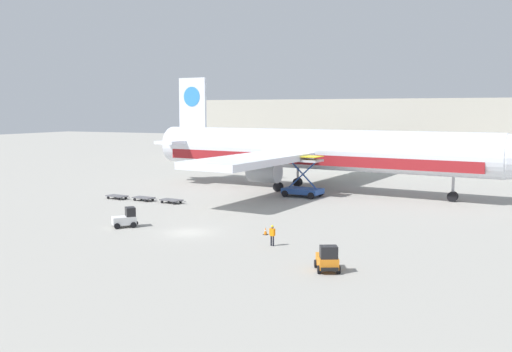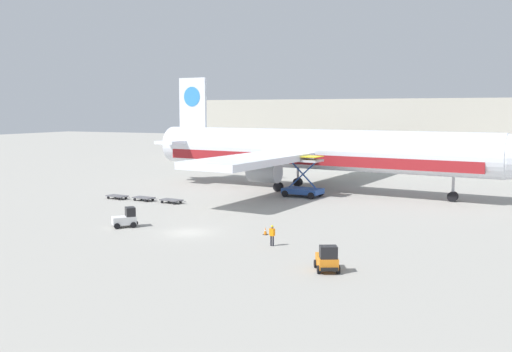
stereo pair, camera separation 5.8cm
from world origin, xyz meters
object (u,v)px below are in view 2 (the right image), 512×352
object	(u,v)px
baggage_dolly_lead	(117,196)
ground_crew_near	(272,234)
traffic_cone_near	(265,231)
baggage_tug_foreground	(327,259)
scissor_lift_loader	(303,181)
baggage_dolly_second	(144,198)
baggage_dolly_third	(171,200)
airplane_main	(309,151)
baggage_tug_mid	(126,219)

from	to	relation	value
baggage_dolly_lead	ground_crew_near	bearing A→B (deg)	-21.73
ground_crew_near	traffic_cone_near	size ratio (longest dim) A/B	2.52
baggage_tug_foreground	ground_crew_near	xyz separation A→B (m)	(-6.74, 5.52, 0.22)
scissor_lift_loader	baggage_dolly_second	size ratio (longest dim) A/B	1.48
baggage_dolly_third	baggage_tug_foreground	bearing A→B (deg)	-31.28
airplane_main	baggage_tug_mid	distance (m)	34.24
ground_crew_near	traffic_cone_near	xyz separation A→B (m)	(-2.34, 3.86, -0.74)
baggage_tug_mid	baggage_dolly_second	world-z (taller)	baggage_tug_mid
baggage_dolly_third	ground_crew_near	distance (m)	25.97
scissor_lift_loader	baggage_dolly_lead	bearing A→B (deg)	-144.55
airplane_main	baggage_dolly_lead	size ratio (longest dim) A/B	15.41
baggage_dolly_third	traffic_cone_near	size ratio (longest dim) A/B	5.15
scissor_lift_loader	traffic_cone_near	bearing A→B (deg)	-72.35
baggage_tug_mid	baggage_dolly_second	distance (m)	16.89
baggage_tug_foreground	traffic_cone_near	world-z (taller)	baggage_tug_foreground
scissor_lift_loader	ground_crew_near	distance (m)	28.99
baggage_dolly_third	ground_crew_near	bearing A→B (deg)	-30.80
baggage_dolly_third	traffic_cone_near	world-z (taller)	traffic_cone_near
baggage_dolly_third	scissor_lift_loader	bearing A→B (deg)	49.30
baggage_tug_mid	baggage_dolly_third	world-z (taller)	baggage_tug_mid
airplane_main	baggage_dolly_second	xyz separation A→B (m)	(-16.29, -18.27, -5.45)
baggage_dolly_lead	traffic_cone_near	size ratio (longest dim) A/B	5.15
traffic_cone_near	ground_crew_near	bearing A→B (deg)	-58.80
airplane_main	scissor_lift_loader	bearing A→B (deg)	-71.96
scissor_lift_loader	baggage_tug_foreground	bearing A→B (deg)	-61.29
baggage_tug_foreground	baggage_dolly_second	distance (m)	38.27
scissor_lift_loader	ground_crew_near	xyz separation A→B (m)	(7.35, -28.02, -1.02)
scissor_lift_loader	baggage_dolly_lead	distance (m)	25.06
ground_crew_near	baggage_tug_mid	bearing A→B (deg)	176.34
airplane_main	baggage_dolly_third	size ratio (longest dim) A/B	15.41
scissor_lift_loader	traffic_cone_near	size ratio (longest dim) A/B	7.63
baggage_dolly_second	ground_crew_near	world-z (taller)	ground_crew_near
scissor_lift_loader	traffic_cone_near	xyz separation A→B (m)	(5.01, -24.16, -1.76)
baggage_dolly_lead	baggage_dolly_second	size ratio (longest dim) A/B	1.00
ground_crew_near	traffic_cone_near	world-z (taller)	ground_crew_near
baggage_dolly_lead	ground_crew_near	world-z (taller)	ground_crew_near
baggage_dolly_second	traffic_cone_near	size ratio (longest dim) A/B	5.15
airplane_main	baggage_dolly_lead	distance (m)	28.08
ground_crew_near	scissor_lift_loader	bearing A→B (deg)	105.32
baggage_tug_foreground	baggage_dolly_third	xyz separation A→B (m)	(-27.36, 21.30, -0.49)
scissor_lift_loader	baggage_tug_foreground	world-z (taller)	scissor_lift_loader
airplane_main	traffic_cone_near	world-z (taller)	airplane_main
scissor_lift_loader	baggage_dolly_lead	xyz separation A→B (m)	(-21.75, -12.32, -1.73)
scissor_lift_loader	baggage_dolly_third	size ratio (longest dim) A/B	1.48
baggage_dolly_third	traffic_cone_near	bearing A→B (deg)	-26.48
airplane_main	baggage_tug_mid	bearing A→B (deg)	-97.62
baggage_tug_foreground	traffic_cone_near	size ratio (longest dim) A/B	3.84
baggage_dolly_lead	ground_crew_near	distance (m)	33.08
baggage_tug_foreground	traffic_cone_near	xyz separation A→B (m)	(-9.08, 9.38, -0.52)
baggage_dolly_third	ground_crew_near	world-z (taller)	ground_crew_near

